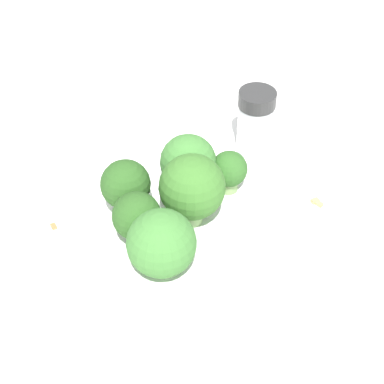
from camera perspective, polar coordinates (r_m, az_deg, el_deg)
ground_plane at (r=0.60m, az=0.00°, el=-5.31°), size 3.00×3.00×0.00m
bowl at (r=0.59m, az=0.00°, el=-3.96°), size 0.20×0.20×0.04m
broccoli_floret_0 at (r=0.54m, az=-0.24°, el=0.22°), size 0.06×0.06×0.07m
broccoli_floret_1 at (r=0.53m, az=-4.93°, el=-2.24°), size 0.04×0.04×0.05m
broccoli_floret_2 at (r=0.59m, az=3.65°, el=1.76°), size 0.03×0.03×0.04m
broccoli_floret_3 at (r=0.56m, az=-5.91°, el=0.50°), size 0.04×0.04×0.06m
broccoli_floret_4 at (r=0.51m, az=-2.74°, el=-4.63°), size 0.06×0.06×0.06m
broccoli_floret_5 at (r=0.58m, az=-0.34°, el=2.60°), size 0.05×0.05×0.06m
pepper_shaker at (r=0.70m, az=5.66°, el=6.32°), size 0.04×0.04×0.07m
almond_crumb_0 at (r=0.64m, az=-12.22°, el=-2.90°), size 0.01×0.01×0.01m
almond_crumb_1 at (r=0.68m, az=-6.96°, el=1.20°), size 0.01×0.01×0.01m
almond_crumb_2 at (r=0.67m, az=5.73°, el=1.22°), size 0.01×0.01×0.01m
almond_crumb_3 at (r=0.66m, az=11.27°, el=-0.94°), size 0.01×0.01×0.01m
almond_crumb_4 at (r=0.66m, az=10.91°, el=-0.66°), size 0.01×0.01×0.01m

